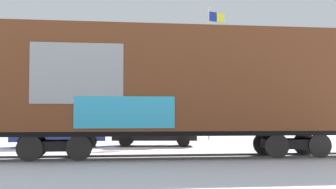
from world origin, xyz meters
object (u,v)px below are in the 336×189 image
object	(u,v)px
flagpole	(211,58)
parked_car_black	(154,130)
parked_car_blue	(57,130)
freight_car	(178,83)

from	to	relation	value
flagpole	parked_car_black	world-z (taller)	flagpole
parked_car_blue	parked_car_black	size ratio (longest dim) A/B	1.10
parked_car_blue	parked_car_black	world-z (taller)	parked_car_blue
parked_car_blue	freight_car	bearing A→B (deg)	-49.84
flagpole	parked_car_black	xyz separation A→B (m)	(-4.20, -6.36, -4.68)
freight_car	flagpole	distance (m)	14.11
flagpole	parked_car_blue	distance (m)	12.34
freight_car	parked_car_black	bearing A→B (deg)	94.61
freight_car	flagpole	xyz separation A→B (m)	(3.63, 13.38, 2.65)
parked_car_blue	parked_car_black	bearing A→B (deg)	4.81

